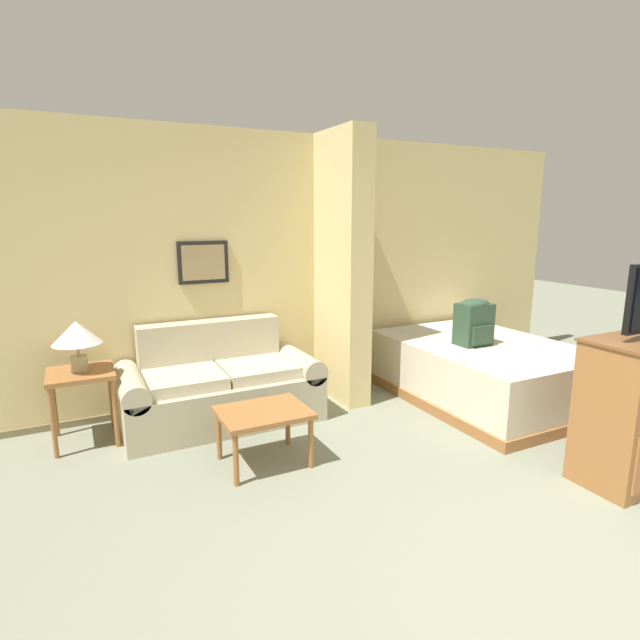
% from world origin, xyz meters
% --- Properties ---
extents(ground_plane, '(20.00, 20.00, 0.00)m').
position_xyz_m(ground_plane, '(0.00, 0.00, 0.00)').
color(ground_plane, gray).
extents(wall_back, '(7.01, 0.16, 2.60)m').
position_xyz_m(wall_back, '(-0.00, 3.52, 1.29)').
color(wall_back, '#DBC484').
rests_on(wall_back, ground_plane).
extents(wall_partition_pillar, '(0.24, 0.76, 2.60)m').
position_xyz_m(wall_partition_pillar, '(0.36, 3.08, 1.30)').
color(wall_partition_pillar, '#DBC484').
rests_on(wall_partition_pillar, ground_plane).
extents(couch, '(1.72, 0.84, 0.86)m').
position_xyz_m(couch, '(-0.90, 3.04, 0.31)').
color(couch, '#B7AD8E').
rests_on(couch, ground_plane).
extents(coffee_table, '(0.64, 0.51, 0.42)m').
position_xyz_m(coffee_table, '(-0.84, 2.08, 0.36)').
color(coffee_table, '#996033').
rests_on(coffee_table, ground_plane).
extents(side_table, '(0.50, 0.50, 0.60)m').
position_xyz_m(side_table, '(-2.01, 3.09, 0.50)').
color(side_table, '#996033').
rests_on(side_table, ground_plane).
extents(table_lamp, '(0.37, 0.37, 0.41)m').
position_xyz_m(table_lamp, '(-2.01, 3.09, 0.90)').
color(table_lamp, tan).
rests_on(table_lamp, side_table).
extents(bed, '(1.47, 2.03, 0.58)m').
position_xyz_m(bed, '(1.60, 2.41, 0.29)').
color(bed, '#996033').
rests_on(bed, ground_plane).
extents(backpack, '(0.32, 0.26, 0.45)m').
position_xyz_m(backpack, '(1.44, 2.38, 0.81)').
color(backpack, '#2D4733').
rests_on(backpack, bed).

